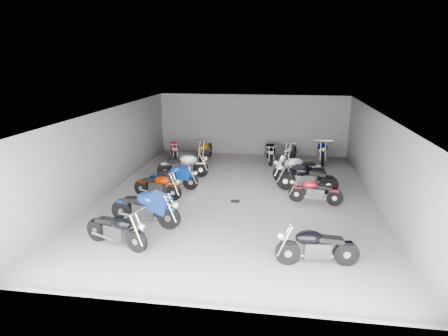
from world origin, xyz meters
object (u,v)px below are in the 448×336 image
Objects in this scene: motorcycle_left_a at (117,229)px; motorcycle_left_f at (183,166)px; motorcycle_back_e at (291,152)px; drain_grate at (235,201)px; motorcycle_right_f at (298,169)px; motorcycle_right_e at (306,178)px; motorcycle_back_a at (174,149)px; motorcycle_right_d at (315,191)px; motorcycle_back_d at (269,153)px; motorcycle_left_d at (158,186)px; motorcycle_right_a at (316,246)px; motorcycle_left_b at (146,208)px; motorcycle_left_e at (174,178)px; motorcycle_back_f at (322,151)px; motorcycle_back_b at (206,150)px.

motorcycle_left_f is (0.20, 6.72, 0.03)m from motorcycle_left_a.
motorcycle_left_f reaches higher than motorcycle_back_e.
drain_grate is 0.14× the size of motorcycle_right_f.
motorcycle_right_e is 1.32× the size of motorcycle_back_a.
drain_grate is 2.89m from motorcycle_right_d.
motorcycle_back_d is at bearing 8.64° from motorcycle_right_f.
motorcycle_left_d is 0.93× the size of motorcycle_right_a.
motorcycle_back_e is at bearing 160.31° from motorcycle_back_a.
motorcycle_left_b is at bearing 64.19° from motorcycle_right_a.
motorcycle_left_b is 3.56m from motorcycle_left_e.
motorcycle_back_f reaches higher than motorcycle_right_a.
motorcycle_back_a is (-6.84, 5.83, -0.01)m from motorcycle_right_d.
drain_grate is 7.26m from motorcycle_back_a.
motorcycle_back_e is (4.66, 3.63, -0.07)m from motorcycle_left_f.
motorcycle_back_e is at bearing 114.17° from motorcycle_left_f.
motorcycle_left_d is at bearing 46.81° from motorcycle_back_d.
motorcycle_left_d is at bearing -19.79° from motorcycle_left_f.
motorcycle_back_b is (-4.60, 3.06, -0.03)m from motorcycle_right_f.
motorcycle_back_f is (1.00, 4.81, -0.02)m from motorcycle_right_e.
motorcycle_right_f is 1.23× the size of motorcycle_back_a.
motorcycle_left_d is (-0.41, 2.49, -0.10)m from motorcycle_left_b.
motorcycle_back_b is 1.02× the size of motorcycle_back_d.
motorcycle_left_f is 1.05× the size of motorcycle_right_a.
motorcycle_right_a is 1.00× the size of motorcycle_back_d.
motorcycle_back_d is at bearing 80.46° from drain_grate.
motorcycle_right_e is (0.02, 5.77, 0.07)m from motorcycle_right_a.
drain_grate is at bearing 30.73° from motorcycle_left_f.
motorcycle_right_e reaches higher than drain_grate.
motorcycle_back_b reaches higher than motorcycle_right_d.
motorcycle_back_e is at bearing -171.79° from motorcycle_back_b.
motorcycle_right_f is 3.27m from motorcycle_back_d.
motorcycle_back_d is (3.24, -0.09, -0.01)m from motorcycle_back_b.
motorcycle_right_d is (5.43, -0.79, -0.02)m from motorcycle_left_e.
motorcycle_back_e reaches higher than motorcycle_back_a.
motorcycle_back_a is at bearing -12.51° from motorcycle_back_d.
motorcycle_left_f is at bearing 75.82° from motorcycle_right_d.
motorcycle_right_d is 0.90× the size of motorcycle_back_b.
motorcycle_left_d is at bearing 65.70° from motorcycle_back_e.
motorcycle_right_a is 11.28m from motorcycle_back_b.
motorcycle_back_a is 6.05m from motorcycle_back_e.
motorcycle_right_d is at bearing 74.09° from motorcycle_left_e.
motorcycle_back_b reaches higher than motorcycle_back_a.
motorcycle_left_b is (-2.48, -2.54, 0.57)m from drain_grate.
motorcycle_back_b is at bearing -162.87° from motorcycle_left_a.
motorcycle_back_b reaches higher than motorcycle_back_d.
motorcycle_left_f is 4.95m from motorcycle_right_f.
motorcycle_back_a is (-3.99, 6.05, 0.45)m from drain_grate.
motorcycle_left_b reaches higher than motorcycle_right_d.
motorcycle_left_b is 1.21× the size of motorcycle_left_d.
motorcycle_left_b reaches higher than drain_grate.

